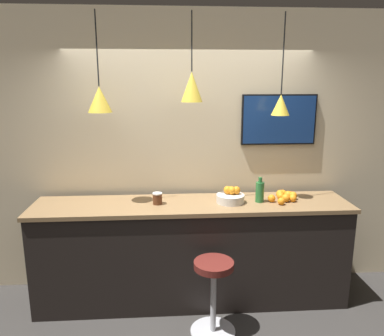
% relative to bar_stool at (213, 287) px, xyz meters
% --- Properties ---
extents(back_wall, '(8.00, 0.06, 2.90)m').
position_rel_bar_stool_xyz_m(back_wall, '(-0.15, 0.97, 1.00)').
color(back_wall, beige).
rests_on(back_wall, ground_plane).
extents(service_counter, '(3.08, 0.62, 1.04)m').
position_rel_bar_stool_xyz_m(service_counter, '(-0.15, 0.55, 0.07)').
color(service_counter, black).
rests_on(service_counter, ground_plane).
extents(bar_stool, '(0.40, 0.40, 0.69)m').
position_rel_bar_stool_xyz_m(bar_stool, '(0.00, 0.00, 0.00)').
color(bar_stool, '#B7B7BC').
rests_on(bar_stool, ground_plane).
extents(fruit_bowl, '(0.27, 0.27, 0.16)m').
position_rel_bar_stool_xyz_m(fruit_bowl, '(0.23, 0.54, 0.65)').
color(fruit_bowl, beige).
rests_on(fruit_bowl, service_counter).
extents(orange_pile, '(0.31, 0.30, 0.08)m').
position_rel_bar_stool_xyz_m(orange_pile, '(0.78, 0.58, 0.63)').
color(orange_pile, orange).
rests_on(orange_pile, service_counter).
extents(juice_bottle, '(0.08, 0.08, 0.25)m').
position_rel_bar_stool_xyz_m(juice_bottle, '(0.51, 0.54, 0.69)').
color(juice_bottle, '#286B33').
rests_on(juice_bottle, service_counter).
extents(spread_jar, '(0.09, 0.09, 0.11)m').
position_rel_bar_stool_xyz_m(spread_jar, '(-0.48, 0.54, 0.64)').
color(spread_jar, '#562D19').
rests_on(spread_jar, service_counter).
extents(pendant_lamp_left, '(0.22, 0.22, 0.89)m').
position_rel_bar_stool_xyz_m(pendant_lamp_left, '(-0.99, 0.57, 1.59)').
color(pendant_lamp_left, black).
extents(pendant_lamp_middle, '(0.20, 0.20, 0.79)m').
position_rel_bar_stool_xyz_m(pendant_lamp_middle, '(-0.15, 0.57, 1.69)').
color(pendant_lamp_middle, black).
extents(pendant_lamp_right, '(0.17, 0.17, 0.92)m').
position_rel_bar_stool_xyz_m(pendant_lamp_right, '(0.69, 0.57, 1.53)').
color(pendant_lamp_right, black).
extents(mounted_tv, '(0.78, 0.04, 0.52)m').
position_rel_bar_stool_xyz_m(mounted_tv, '(0.78, 0.91, 1.35)').
color(mounted_tv, black).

